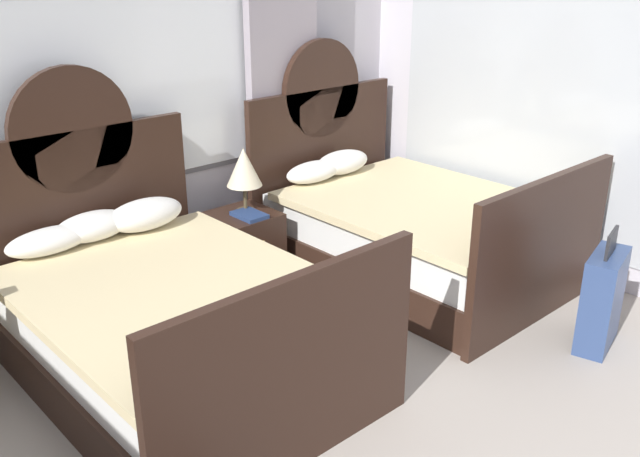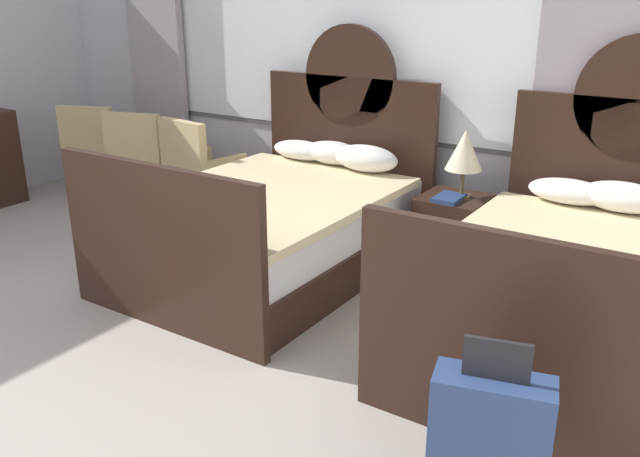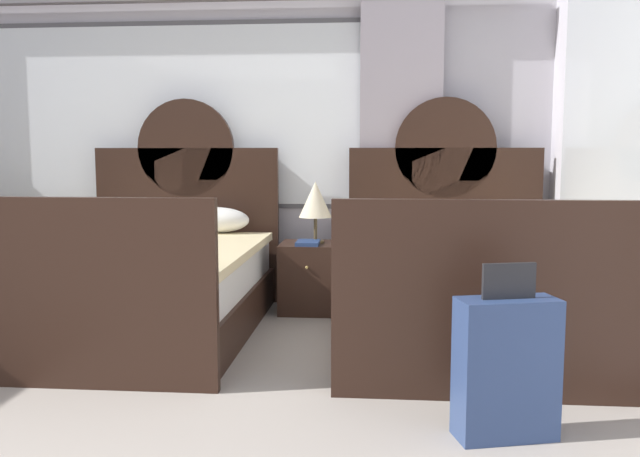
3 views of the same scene
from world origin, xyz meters
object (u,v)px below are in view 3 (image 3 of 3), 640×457
(table_lamp_on_nightstand, at_px, (315,200))
(suitcase_on_floor, at_px, (506,368))
(book_on_nightstand, at_px, (308,243))
(nightstand_between_beds, at_px, (310,277))
(bed_near_window, at_px, (148,281))
(armchair_by_window_left, at_px, (16,251))
(bed_near_mirror, at_px, (458,287))

(table_lamp_on_nightstand, distance_m, suitcase_on_floor, 2.64)
(table_lamp_on_nightstand, xyz_separation_m, book_on_nightstand, (-0.05, -0.11, -0.33))
(nightstand_between_beds, relative_size, table_lamp_on_nightstand, 1.12)
(bed_near_window, xyz_separation_m, armchair_by_window_left, (-1.30, 0.57, 0.12))
(bed_near_mirror, bearing_deg, table_lamp_on_nightstand, 144.31)
(bed_near_window, height_order, nightstand_between_beds, bed_near_window)
(bed_near_window, bearing_deg, book_on_nightstand, 30.18)
(armchair_by_window_left, bearing_deg, bed_near_mirror, -9.41)
(book_on_nightstand, xyz_separation_m, armchair_by_window_left, (-2.39, -0.07, -0.08))
(armchair_by_window_left, bearing_deg, table_lamp_on_nightstand, 4.13)
(bed_near_mirror, relative_size, suitcase_on_floor, 2.81)
(book_on_nightstand, height_order, armchair_by_window_left, armchair_by_window_left)
(book_on_nightstand, distance_m, armchair_by_window_left, 2.39)
(nightstand_between_beds, bearing_deg, bed_near_mirror, -34.03)
(bed_near_window, distance_m, suitcase_on_floor, 2.73)
(bed_near_mirror, bearing_deg, suitcase_on_floor, -89.12)
(bed_near_window, distance_m, bed_near_mirror, 2.19)
(bed_near_mirror, xyz_separation_m, table_lamp_on_nightstand, (-1.05, 0.75, 0.54))
(table_lamp_on_nightstand, xyz_separation_m, armchair_by_window_left, (-2.44, -0.18, -0.41))
(nightstand_between_beds, height_order, armchair_by_window_left, armchair_by_window_left)
(book_on_nightstand, bearing_deg, nightstand_between_beds, 86.54)
(table_lamp_on_nightstand, height_order, suitcase_on_floor, table_lamp_on_nightstand)
(bed_near_mirror, relative_size, table_lamp_on_nightstand, 4.51)
(nightstand_between_beds, relative_size, book_on_nightstand, 2.15)
(book_on_nightstand, bearing_deg, bed_near_mirror, -30.35)
(table_lamp_on_nightstand, bearing_deg, bed_near_mirror, -35.69)
(nightstand_between_beds, height_order, suitcase_on_floor, suitcase_on_floor)
(bed_near_mirror, relative_size, book_on_nightstand, 8.63)
(suitcase_on_floor, bearing_deg, bed_near_mirror, 90.88)
(book_on_nightstand, bearing_deg, bed_near_window, -149.82)
(nightstand_between_beds, bearing_deg, book_on_nightstand, -93.46)
(table_lamp_on_nightstand, height_order, book_on_nightstand, table_lamp_on_nightstand)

